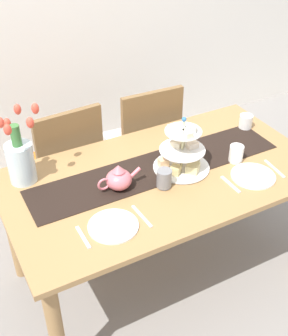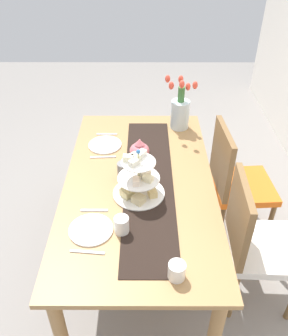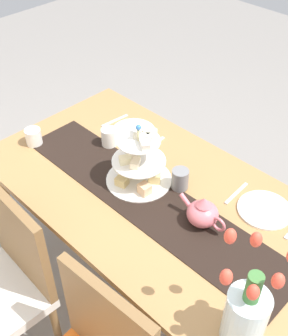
# 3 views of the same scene
# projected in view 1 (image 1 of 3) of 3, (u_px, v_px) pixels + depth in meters

# --- Properties ---
(ground_plane) EXTENTS (8.00, 8.00, 0.00)m
(ground_plane) POSITION_uv_depth(u_px,v_px,m) (160.00, 270.00, 2.75)
(ground_plane) COLOR gray
(dining_table) EXTENTS (1.66, 0.90, 0.74)m
(dining_table) POSITION_uv_depth(u_px,v_px,m) (162.00, 189.00, 2.38)
(dining_table) COLOR #A37747
(dining_table) RESTS_ON ground_plane
(chair_left) EXTENTS (0.45, 0.45, 0.91)m
(chair_left) POSITION_uv_depth(u_px,v_px,m) (65.00, 162.00, 2.82)
(chair_left) COLOR brown
(chair_left) RESTS_ON ground_plane
(chair_right) EXTENTS (0.44, 0.44, 0.91)m
(chair_right) POSITION_uv_depth(u_px,v_px,m) (144.00, 140.00, 3.04)
(chair_right) COLOR brown
(chair_right) RESTS_ON ground_plane
(table_runner) EXTENTS (1.40, 0.29, 0.00)m
(table_runner) POSITION_uv_depth(u_px,v_px,m) (157.00, 168.00, 2.36)
(table_runner) COLOR black
(table_runner) RESTS_ON dining_table
(tiered_cake_stand) EXTENTS (0.30, 0.30, 0.30)m
(tiered_cake_stand) POSITION_uv_depth(u_px,v_px,m) (183.00, 153.00, 2.31)
(tiered_cake_stand) COLOR beige
(tiered_cake_stand) RESTS_ON table_runner
(teapot) EXTENTS (0.24, 0.13, 0.14)m
(teapot) POSITION_uv_depth(u_px,v_px,m) (119.00, 179.00, 2.19)
(teapot) COLOR #D66B75
(teapot) RESTS_ON table_runner
(tulip_vase) EXTENTS (0.20, 0.22, 0.42)m
(tulip_vase) POSITION_uv_depth(u_px,v_px,m) (20.00, 158.00, 2.20)
(tulip_vase) COLOR silver
(tulip_vase) RESTS_ON dining_table
(cream_jug) EXTENTS (0.08, 0.08, 0.08)m
(cream_jug) POSITION_uv_depth(u_px,v_px,m) (246.00, 122.00, 2.68)
(cream_jug) COLOR white
(cream_jug) RESTS_ON dining_table
(dinner_plate_left) EXTENTS (0.23, 0.23, 0.01)m
(dinner_plate_left) POSITION_uv_depth(u_px,v_px,m) (113.00, 226.00, 1.99)
(dinner_plate_left) COLOR white
(dinner_plate_left) RESTS_ON dining_table
(fork_left) EXTENTS (0.02, 0.15, 0.01)m
(fork_left) POSITION_uv_depth(u_px,v_px,m) (83.00, 237.00, 1.93)
(fork_left) COLOR silver
(fork_left) RESTS_ON dining_table
(knife_left) EXTENTS (0.02, 0.17, 0.01)m
(knife_left) POSITION_uv_depth(u_px,v_px,m) (142.00, 216.00, 2.05)
(knife_left) COLOR silver
(knife_left) RESTS_ON dining_table
(dinner_plate_right) EXTENTS (0.23, 0.23, 0.01)m
(dinner_plate_right) POSITION_uv_depth(u_px,v_px,m) (253.00, 176.00, 2.30)
(dinner_plate_right) COLOR white
(dinner_plate_right) RESTS_ON dining_table
(fork_right) EXTENTS (0.02, 0.15, 0.01)m
(fork_right) POSITION_uv_depth(u_px,v_px,m) (230.00, 184.00, 2.24)
(fork_right) COLOR silver
(fork_right) RESTS_ON dining_table
(knife_right) EXTENTS (0.03, 0.17, 0.01)m
(knife_right) POSITION_uv_depth(u_px,v_px,m) (274.00, 169.00, 2.35)
(knife_right) COLOR silver
(knife_right) RESTS_ON dining_table
(mug_grey) EXTENTS (0.08, 0.08, 0.09)m
(mug_grey) POSITION_uv_depth(u_px,v_px,m) (164.00, 178.00, 2.20)
(mug_grey) COLOR slate
(mug_grey) RESTS_ON table_runner
(mug_white_text) EXTENTS (0.08, 0.08, 0.09)m
(mug_white_text) POSITION_uv_depth(u_px,v_px,m) (236.00, 154.00, 2.39)
(mug_white_text) COLOR white
(mug_white_text) RESTS_ON dining_table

